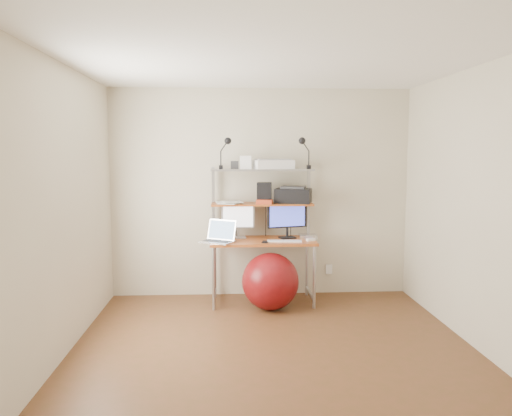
{
  "coord_description": "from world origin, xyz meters",
  "views": [
    {
      "loc": [
        -0.4,
        -4.21,
        1.74
      ],
      "look_at": [
        -0.09,
        1.15,
        1.14
      ],
      "focal_mm": 35.0,
      "sensor_mm": 36.0,
      "label": 1
    }
  ],
  "objects": [
    {
      "name": "box_grey",
      "position": [
        -0.32,
        1.59,
        1.6
      ],
      "size": [
        0.09,
        0.09,
        0.09
      ],
      "primitive_type": "cube",
      "rotation": [
        0.0,
        0.0,
        -0.01
      ],
      "color": "#2E2E31",
      "rests_on": "top_shelf"
    },
    {
      "name": "paper_stack",
      "position": [
        -0.39,
        1.57,
        1.16
      ],
      "size": [
        0.34,
        0.4,
        0.02
      ],
      "color": "white",
      "rests_on": "mid_shelf"
    },
    {
      "name": "mac_mini",
      "position": [
        0.54,
        1.53,
        0.76
      ],
      "size": [
        0.21,
        0.21,
        0.04
      ],
      "primitive_type": "cube",
      "rotation": [
        0.0,
        0.0,
        -0.04
      ],
      "color": "silver",
      "rests_on": "desktop"
    },
    {
      "name": "monitor_silver",
      "position": [
        -0.28,
        1.59,
        0.97
      ],
      "size": [
        0.39,
        0.15,
        0.43
      ],
      "rotation": [
        0.0,
        0.0,
        0.08
      ],
      "color": "#A8A7AC",
      "rests_on": "desktop"
    },
    {
      "name": "mouse",
      "position": [
        0.54,
        1.33,
        0.75
      ],
      "size": [
        0.11,
        0.08,
        0.03
      ],
      "primitive_type": "cube",
      "rotation": [
        0.0,
        0.0,
        0.33
      ],
      "color": "white",
      "rests_on": "desktop"
    },
    {
      "name": "nas_cube",
      "position": [
        0.03,
        1.57,
        1.27
      ],
      "size": [
        0.18,
        0.18,
        0.24
      ],
      "primitive_type": "cube",
      "rotation": [
        0.0,
        0.0,
        -0.12
      ],
      "color": "black",
      "rests_on": "mid_shelf"
    },
    {
      "name": "phone",
      "position": [
        0.02,
        1.27,
        0.74
      ],
      "size": [
        0.09,
        0.13,
        0.01
      ],
      "primitive_type": "cube",
      "rotation": [
        0.0,
        0.0,
        -0.22
      ],
      "color": "black",
      "rests_on": "desktop"
    },
    {
      "name": "clip_lamp_right",
      "position": [
        0.47,
        1.5,
        1.82
      ],
      "size": [
        0.14,
        0.08,
        0.36
      ],
      "color": "black",
      "rests_on": "top_shelf"
    },
    {
      "name": "red_box",
      "position": [
        0.02,
        1.47,
        1.18
      ],
      "size": [
        0.2,
        0.15,
        0.05
      ],
      "primitive_type": "cube",
      "rotation": [
        0.0,
        0.0,
        -0.2
      ],
      "color": "#AE381B",
      "rests_on": "mid_shelf"
    },
    {
      "name": "keyboard",
      "position": [
        0.24,
        1.3,
        0.75
      ],
      "size": [
        0.4,
        0.14,
        0.01
      ],
      "primitive_type": "cube",
      "rotation": [
        0.0,
        0.0,
        -0.09
      ],
      "color": "white",
      "rests_on": "desktop"
    },
    {
      "name": "exercise_ball",
      "position": [
        0.07,
        1.17,
        0.32
      ],
      "size": [
        0.63,
        0.63,
        0.63
      ],
      "primitive_type": "sphere",
      "color": "maroon",
      "rests_on": "floor"
    },
    {
      "name": "box_white",
      "position": [
        -0.19,
        1.53,
        1.63
      ],
      "size": [
        0.14,
        0.12,
        0.15
      ],
      "primitive_type": "cube",
      "rotation": [
        0.0,
        0.0,
        -0.06
      ],
      "color": "white",
      "rests_on": "top_shelf"
    },
    {
      "name": "monitor_black",
      "position": [
        0.3,
        1.54,
        0.98
      ],
      "size": [
        0.48,
        0.19,
        0.49
      ],
      "rotation": [
        0.0,
        0.0,
        0.26
      ],
      "color": "black",
      "rests_on": "desktop"
    },
    {
      "name": "computer_desk",
      "position": [
        0.0,
        1.5,
        0.96
      ],
      "size": [
        1.2,
        0.6,
        1.57
      ],
      "color": "#AB5421",
      "rests_on": "ground"
    },
    {
      "name": "room",
      "position": [
        0.0,
        0.0,
        1.25
      ],
      "size": [
        3.6,
        3.6,
        3.6
      ],
      "color": "brown",
      "rests_on": "ground"
    },
    {
      "name": "laptop",
      "position": [
        -0.49,
        1.33,
        0.79
      ],
      "size": [
        0.45,
        0.42,
        0.31
      ],
      "rotation": [
        0.0,
        0.0,
        -0.53
      ],
      "color": "silver",
      "rests_on": "desktop"
    },
    {
      "name": "wall_outlet",
      "position": [
        0.85,
        1.79,
        0.3
      ],
      "size": [
        0.08,
        0.01,
        0.12
      ],
      "primitive_type": "cube",
      "color": "white",
      "rests_on": "room"
    },
    {
      "name": "scanner",
      "position": [
        0.13,
        1.59,
        1.61
      ],
      "size": [
        0.5,
        0.38,
        0.12
      ],
      "rotation": [
        0.0,
        0.0,
        0.23
      ],
      "color": "white",
      "rests_on": "top_shelf"
    },
    {
      "name": "printer",
      "position": [
        0.37,
        1.58,
        1.24
      ],
      "size": [
        0.47,
        0.38,
        0.2
      ],
      "rotation": [
        0.0,
        0.0,
        -0.28
      ],
      "color": "black",
      "rests_on": "mid_shelf"
    },
    {
      "name": "clip_lamp_left",
      "position": [
        -0.41,
        1.5,
        1.81
      ],
      "size": [
        0.14,
        0.08,
        0.36
      ],
      "color": "black",
      "rests_on": "top_shelf"
    }
  ]
}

